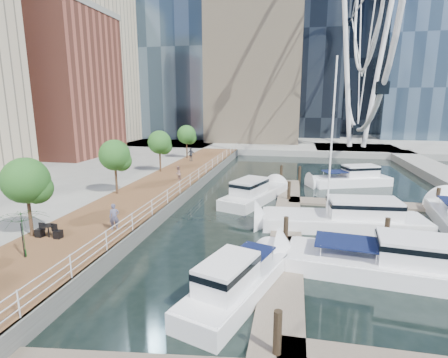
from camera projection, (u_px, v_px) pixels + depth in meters
The scene contains 13 objects.
ground at pixel (206, 314), 14.44m from camera, with size 520.00×520.00×0.00m, color black.
boardwalk at pixel (148, 197), 30.44m from camera, with size 6.00×60.00×1.00m, color brown.
seawall at pixel (181, 199), 29.86m from camera, with size 0.25×60.00×1.00m, color #595954.
land_far at pixel (284, 129), 112.03m from camera, with size 200.00×114.00×1.00m, color gray.
pier at pixel (356, 150), 61.43m from camera, with size 14.00×12.00×1.00m, color gray.
railing at pixel (180, 188), 29.66m from camera, with size 0.10×60.00×1.05m, color white, non-canonical shape.
floating_docks at pixel (365, 232), 22.35m from camera, with size 16.00×34.00×2.60m.
street_trees at pixel (115, 155), 29.14m from camera, with size 2.60×42.60×4.60m.
yacht_foreground at pixel (395, 276), 17.58m from camera, with size 3.18×11.85×2.15m, color white, non-canonical shape.
pedestrian_near at pixel (114, 217), 21.08m from camera, with size 0.59×0.39×1.63m, color #4D4D67.
pedestrian_mid at pixel (178, 174), 34.49m from camera, with size 0.72×0.56×1.48m, color #8E6A62.
pedestrian_far at pixel (191, 154), 46.30m from camera, with size 1.04×0.43×1.77m, color #30333D.
moored_yachts at pixel (352, 231), 23.75m from camera, with size 20.29×36.74×11.50m.
Camera 1 is at (3.29, -12.51, 8.54)m, focal length 28.00 mm.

